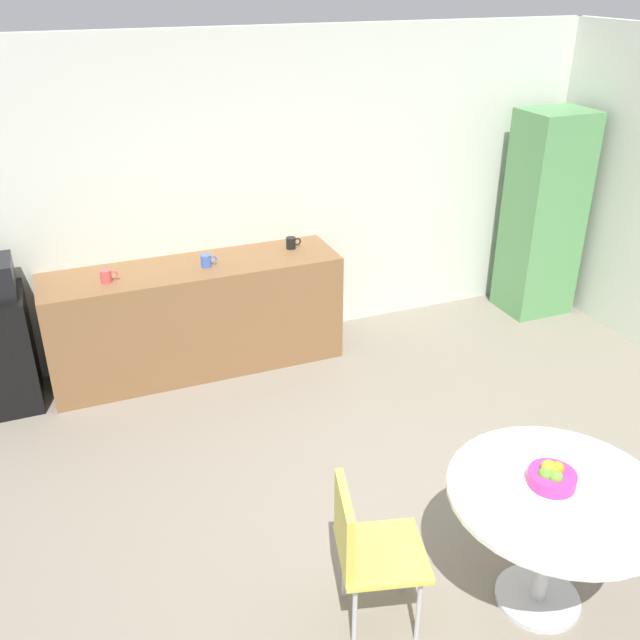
{
  "coord_description": "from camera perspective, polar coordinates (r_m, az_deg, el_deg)",
  "views": [
    {
      "loc": [
        -1.67,
        -2.42,
        3.0
      ],
      "look_at": [
        -0.17,
        1.32,
        0.95
      ],
      "focal_mm": 39.25,
      "sensor_mm": 36.0,
      "label": 1
    }
  ],
  "objects": [
    {
      "name": "locker_cabinet",
      "position": [
        6.83,
        17.76,
        8.17
      ],
      "size": [
        0.6,
        0.5,
        1.89
      ],
      "primitive_type": "cube",
      "color": "#599959",
      "rests_on": "ground_plane"
    },
    {
      "name": "chair_yellow",
      "position": [
        3.53,
        3.5,
        -17.65
      ],
      "size": [
        0.51,
        0.51,
        0.83
      ],
      "color": "silver",
      "rests_on": "ground_plane"
    },
    {
      "name": "mug_red",
      "position": [
        5.82,
        -2.35,
        6.3
      ],
      "size": [
        0.13,
        0.08,
        0.09
      ],
      "color": "black",
      "rests_on": "counter_block"
    },
    {
      "name": "wall_back",
      "position": [
        5.92,
        -4.64,
        10.18
      ],
      "size": [
        6.0,
        0.1,
        2.6
      ],
      "primitive_type": "cube",
      "color": "silver",
      "rests_on": "ground_plane"
    },
    {
      "name": "counter_block",
      "position": [
        5.75,
        -10.02,
        0.21
      ],
      "size": [
        2.33,
        0.6,
        0.9
      ],
      "primitive_type": "cube",
      "color": "brown",
      "rests_on": "ground_plane"
    },
    {
      "name": "mug_white",
      "position": [
        5.41,
        -17.03,
        3.44
      ],
      "size": [
        0.13,
        0.08,
        0.09
      ],
      "color": "#D84C4C",
      "rests_on": "counter_block"
    },
    {
      "name": "round_table",
      "position": [
        3.74,
        18.53,
        -14.74
      ],
      "size": [
        1.07,
        1.07,
        0.74
      ],
      "color": "silver",
      "rests_on": "ground_plane"
    },
    {
      "name": "ground_plane",
      "position": [
        4.2,
        9.39,
        -19.12
      ],
      "size": [
        6.0,
        6.0,
        0.0
      ],
      "primitive_type": "plane",
      "color": "gray"
    },
    {
      "name": "fruit_bowl",
      "position": [
        3.65,
        18.38,
        -12.0
      ],
      "size": [
        0.23,
        0.23,
        0.13
      ],
      "color": "#D8338C",
      "rests_on": "round_table"
    },
    {
      "name": "mug_green",
      "position": [
        5.52,
        -9.25,
        4.79
      ],
      "size": [
        0.13,
        0.08,
        0.09
      ],
      "color": "#3F66BF",
      "rests_on": "counter_block"
    }
  ]
}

